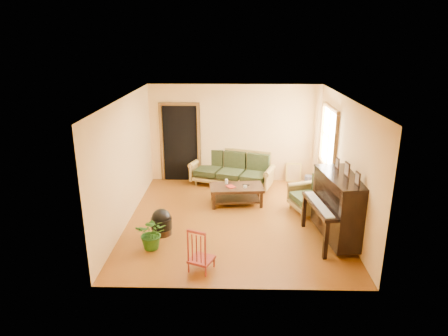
{
  "coord_description": "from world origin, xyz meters",
  "views": [
    {
      "loc": [
        -0.02,
        -7.83,
        3.75
      ],
      "look_at": [
        -0.22,
        0.2,
        1.1
      ],
      "focal_mm": 32.0,
      "sensor_mm": 36.0,
      "label": 1
    }
  ],
  "objects_px": {
    "footstool": "(162,225)",
    "coffee_table": "(236,195)",
    "ceramic_crock": "(308,180)",
    "armchair": "(309,194)",
    "sofa": "(231,169)",
    "red_chair": "(201,249)",
    "potted_plant": "(152,233)",
    "piano": "(340,209)"
  },
  "relations": [
    {
      "from": "footstool",
      "to": "red_chair",
      "type": "relative_size",
      "value": 0.53
    },
    {
      "from": "coffee_table",
      "to": "footstool",
      "type": "xyz_separation_m",
      "value": [
        -1.49,
        -1.54,
        -0.02
      ]
    },
    {
      "from": "red_chair",
      "to": "potted_plant",
      "type": "relative_size",
      "value": 1.26
    },
    {
      "from": "sofa",
      "to": "ceramic_crock",
      "type": "relative_size",
      "value": 8.5
    },
    {
      "from": "sofa",
      "to": "footstool",
      "type": "bearing_deg",
      "value": -97.51
    },
    {
      "from": "coffee_table",
      "to": "potted_plant",
      "type": "distance_m",
      "value": 2.63
    },
    {
      "from": "piano",
      "to": "footstool",
      "type": "distance_m",
      "value": 3.48
    },
    {
      "from": "piano",
      "to": "armchair",
      "type": "bearing_deg",
      "value": 97.27
    },
    {
      "from": "armchair",
      "to": "ceramic_crock",
      "type": "distance_m",
      "value": 1.8
    },
    {
      "from": "coffee_table",
      "to": "armchair",
      "type": "xyz_separation_m",
      "value": [
        1.61,
        -0.4,
        0.21
      ]
    },
    {
      "from": "armchair",
      "to": "footstool",
      "type": "relative_size",
      "value": 2.06
    },
    {
      "from": "armchair",
      "to": "piano",
      "type": "height_order",
      "value": "piano"
    },
    {
      "from": "coffee_table",
      "to": "piano",
      "type": "bearing_deg",
      "value": -41.06
    },
    {
      "from": "coffee_table",
      "to": "ceramic_crock",
      "type": "relative_size",
      "value": 4.9
    },
    {
      "from": "red_chair",
      "to": "ceramic_crock",
      "type": "bearing_deg",
      "value": 81.62
    },
    {
      "from": "red_chair",
      "to": "potted_plant",
      "type": "bearing_deg",
      "value": 167.11
    },
    {
      "from": "coffee_table",
      "to": "red_chair",
      "type": "xyz_separation_m",
      "value": [
        -0.6,
        -2.8,
        0.17
      ]
    },
    {
      "from": "potted_plant",
      "to": "sofa",
      "type": "bearing_deg",
      "value": 66.78
    },
    {
      "from": "armchair",
      "to": "piano",
      "type": "bearing_deg",
      "value": -93.91
    },
    {
      "from": "footstool",
      "to": "red_chair",
      "type": "bearing_deg",
      "value": -54.8
    },
    {
      "from": "red_chair",
      "to": "coffee_table",
      "type": "bearing_deg",
      "value": 100.74
    },
    {
      "from": "sofa",
      "to": "armchair",
      "type": "xyz_separation_m",
      "value": [
        1.74,
        -1.63,
        -0.03
      ]
    },
    {
      "from": "coffee_table",
      "to": "armchair",
      "type": "relative_size",
      "value": 1.43
    },
    {
      "from": "footstool",
      "to": "piano",
      "type": "bearing_deg",
      "value": -2.73
    },
    {
      "from": "ceramic_crock",
      "to": "footstool",
      "type": "bearing_deg",
      "value": -139.75
    },
    {
      "from": "footstool",
      "to": "potted_plant",
      "type": "relative_size",
      "value": 0.66
    },
    {
      "from": "footstool",
      "to": "coffee_table",
      "type": "bearing_deg",
      "value": 45.83
    },
    {
      "from": "sofa",
      "to": "ceramic_crock",
      "type": "xyz_separation_m",
      "value": [
        2.05,
        0.12,
        -0.33
      ]
    },
    {
      "from": "red_chair",
      "to": "ceramic_crock",
      "type": "relative_size",
      "value": 3.18
    },
    {
      "from": "piano",
      "to": "potted_plant",
      "type": "height_order",
      "value": "piano"
    },
    {
      "from": "sofa",
      "to": "coffee_table",
      "type": "xyz_separation_m",
      "value": [
        0.13,
        -1.23,
        -0.23
      ]
    },
    {
      "from": "red_chair",
      "to": "potted_plant",
      "type": "distance_m",
      "value": 1.19
    },
    {
      "from": "piano",
      "to": "potted_plant",
      "type": "relative_size",
      "value": 2.37
    },
    {
      "from": "sofa",
      "to": "potted_plant",
      "type": "distance_m",
      "value": 3.64
    },
    {
      "from": "armchair",
      "to": "footstool",
      "type": "bearing_deg",
      "value": -178.64
    },
    {
      "from": "armchair",
      "to": "sofa",
      "type": "bearing_deg",
      "value": 118.04
    },
    {
      "from": "piano",
      "to": "red_chair",
      "type": "xyz_separation_m",
      "value": [
        -2.56,
        -1.1,
        -0.26
      ]
    },
    {
      "from": "coffee_table",
      "to": "red_chair",
      "type": "height_order",
      "value": "red_chair"
    },
    {
      "from": "footstool",
      "to": "potted_plant",
      "type": "bearing_deg",
      "value": -96.98
    },
    {
      "from": "armchair",
      "to": "potted_plant",
      "type": "relative_size",
      "value": 1.37
    },
    {
      "from": "footstool",
      "to": "ceramic_crock",
      "type": "bearing_deg",
      "value": 40.25
    },
    {
      "from": "armchair",
      "to": "piano",
      "type": "relative_size",
      "value": 0.58
    }
  ]
}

